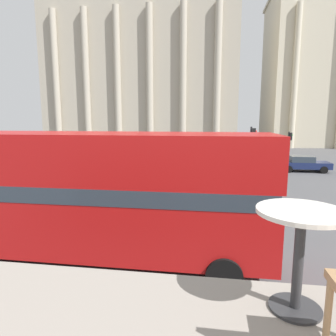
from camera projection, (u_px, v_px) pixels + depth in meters
double_decker_bus at (96, 192)px, 9.17m from camera, size 10.54×2.76×4.04m
cafe_dining_table at (300, 237)px, 2.03m from camera, size 0.60×0.60×0.73m
plaza_building_left at (147, 75)px, 47.29m from camera, size 27.96×17.07×22.80m
traffic_light_near at (272, 163)px, 13.38m from camera, size 0.42×0.24×3.86m
traffic_light_mid at (252, 148)px, 19.52m from camera, size 0.42×0.24×3.99m
traffic_light_far at (289, 144)px, 27.39m from camera, size 0.42×0.24×3.36m
car_navy at (303, 163)px, 25.82m from camera, size 4.20×1.93×1.35m
car_white at (202, 165)px, 24.69m from camera, size 4.20×1.93×1.35m
pedestrian_grey at (206, 172)px, 20.05m from camera, size 0.32×0.32×1.67m
pedestrian_red at (225, 155)px, 28.81m from camera, size 0.32×0.32×1.79m
pedestrian_blue at (177, 166)px, 22.06m from camera, size 0.32×0.32×1.77m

